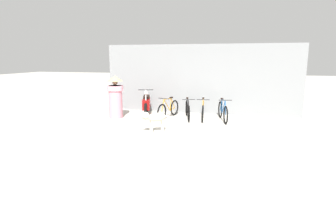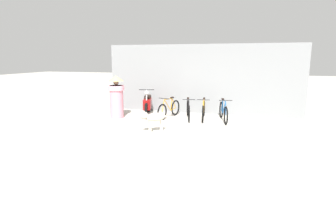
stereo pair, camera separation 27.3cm
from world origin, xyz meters
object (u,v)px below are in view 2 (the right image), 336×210
(bicycle_2, at_px, (204,110))
(motorcycle, at_px, (147,104))
(bicycle_0, at_px, (169,109))
(bicycle_1, at_px, (188,110))
(bicycle_3, at_px, (223,112))
(stray_dog, at_px, (153,118))
(person_in_robes, at_px, (116,96))

(bicycle_2, relative_size, motorcycle, 0.93)
(bicycle_0, xyz_separation_m, bicycle_1, (0.74, 0.05, 0.00))
(bicycle_3, bearing_deg, motorcycle, -107.58)
(bicycle_2, height_order, stray_dog, bicycle_2)
(person_in_robes, bearing_deg, bicycle_3, 176.07)
(bicycle_0, relative_size, person_in_robes, 0.98)
(bicycle_2, distance_m, person_in_robes, 3.37)
(bicycle_0, bearing_deg, person_in_robes, -60.52)
(stray_dog, bearing_deg, bicycle_2, -150.61)
(bicycle_1, xyz_separation_m, bicycle_2, (0.58, 0.07, 0.00))
(bicycle_3, relative_size, stray_dog, 1.76)
(motorcycle, height_order, person_in_robes, person_in_robes)
(bicycle_2, bearing_deg, stray_dog, -34.98)
(bicycle_0, bearing_deg, bicycle_3, 105.35)
(bicycle_1, relative_size, stray_dog, 1.81)
(bicycle_2, xyz_separation_m, stray_dog, (-1.25, -2.21, 0.14))
(bicycle_1, relative_size, bicycle_3, 1.03)
(bicycle_1, height_order, bicycle_2, bicycle_2)
(motorcycle, distance_m, person_in_robes, 1.29)
(bicycle_1, distance_m, bicycle_3, 1.32)
(bicycle_2, height_order, motorcycle, motorcycle)
(bicycle_2, relative_size, stray_dog, 1.84)
(bicycle_1, bearing_deg, stray_dog, -31.38)
(motorcycle, relative_size, person_in_robes, 1.12)
(bicycle_3, xyz_separation_m, person_in_robes, (-4.02, -0.49, 0.50))
(bicycle_2, bearing_deg, person_in_robes, -84.91)
(bicycle_2, bearing_deg, bicycle_3, 75.07)
(bicycle_0, distance_m, stray_dog, 2.09)
(stray_dog, bearing_deg, bicycle_0, -119.33)
(motorcycle, relative_size, stray_dog, 1.98)
(bicycle_3, relative_size, motorcycle, 0.89)
(stray_dog, distance_m, person_in_robes, 2.61)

